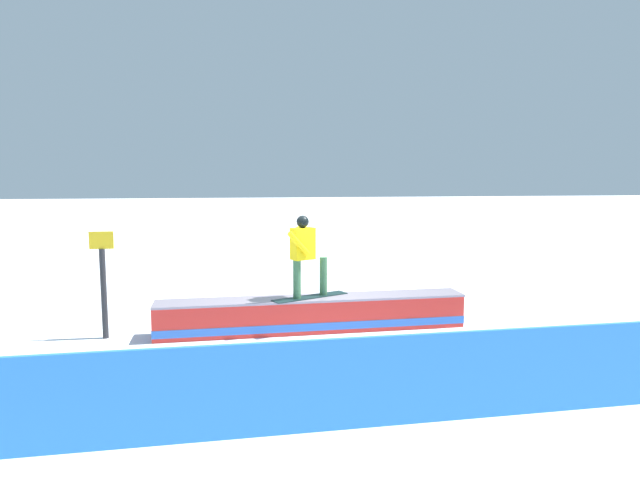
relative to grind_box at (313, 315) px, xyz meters
name	(u,v)px	position (x,y,z in m)	size (l,w,h in m)	color
ground_plane	(313,330)	(0.00, 0.00, -0.28)	(120.00, 120.00, 0.00)	white
grind_box	(313,315)	(0.00, 0.00, 0.00)	(5.64, 0.81, 0.62)	red
snowboarder	(305,253)	(0.15, 0.05, 1.16)	(1.46, 0.87, 1.50)	#142929
safety_fence	(361,383)	(0.00, 3.90, 0.24)	(8.19, 0.06, 1.05)	#2F7FE3
trail_marker	(103,281)	(3.64, -0.09, 0.72)	(0.40, 0.10, 1.87)	#262628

